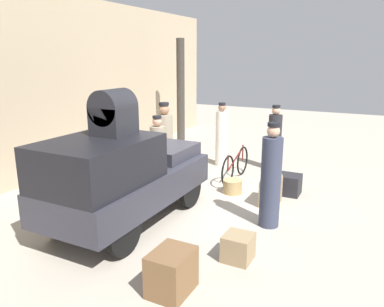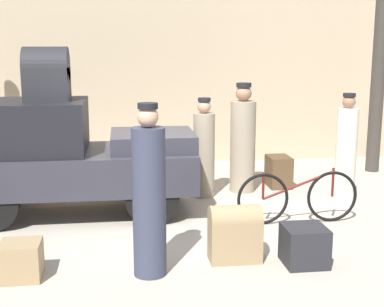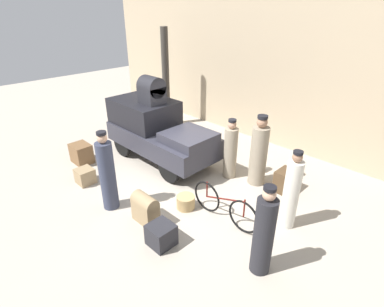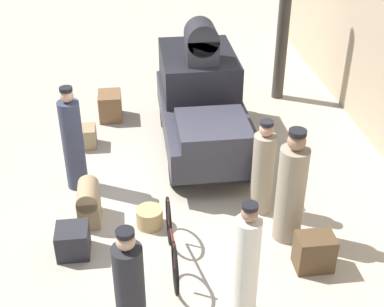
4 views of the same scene
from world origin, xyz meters
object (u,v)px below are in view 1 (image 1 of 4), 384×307
object	(u,v)px
bicycle	(235,165)
porter_carrying_trunk	(271,179)
suitcase_black_upright	(172,272)
suitcase_tan_flat	(238,247)
porter_standing_middle	(274,140)
porter_lifting_near_truck	(158,153)
wicker_basket	(232,186)
truck	(122,176)
suitcase_small_leather	(172,157)
trunk_wicker_pale	(271,188)
trunk_on_truck_roof	(113,113)
porter_with_bicycle	(221,137)
trunk_umber_medium	(289,184)
conductor_in_dark_uniform	(165,142)

from	to	relation	value
bicycle	porter_carrying_trunk	distance (m)	2.66
bicycle	suitcase_black_upright	size ratio (longest dim) A/B	2.84
suitcase_tan_flat	porter_standing_middle	bearing A→B (deg)	9.38
porter_lifting_near_truck	porter_carrying_trunk	xyz separation A→B (m)	(-1.06, -3.02, 0.12)
wicker_basket	porter_lifting_near_truck	world-z (taller)	porter_lifting_near_truck
truck	suitcase_small_leather	world-z (taller)	truck
suitcase_small_leather	bicycle	bearing A→B (deg)	-99.11
wicker_basket	trunk_wicker_pale	world-z (taller)	trunk_wicker_pale
suitcase_black_upright	bicycle	bearing A→B (deg)	11.02
porter_standing_middle	trunk_on_truck_roof	size ratio (longest dim) A/B	2.29
porter_standing_middle	suitcase_black_upright	bearing A→B (deg)	-176.95
wicker_basket	suitcase_tan_flat	xyz separation A→B (m)	(-2.64, -1.12, 0.05)
porter_with_bicycle	trunk_umber_medium	size ratio (longest dim) A/B	3.69
porter_lifting_near_truck	porter_with_bicycle	xyz separation A→B (m)	(2.14, -0.73, 0.06)
trunk_wicker_pale	conductor_in_dark_uniform	bearing A→B (deg)	75.58
porter_lifting_near_truck	suitcase_small_leather	distance (m)	1.56
trunk_umber_medium	suitcase_tan_flat	distance (m)	3.15
truck	porter_with_bicycle	size ratio (longest dim) A/B	2.00
porter_lifting_near_truck	trunk_on_truck_roof	world-z (taller)	trunk_on_truck_roof
porter_standing_middle	conductor_in_dark_uniform	distance (m)	2.94
truck	trunk_umber_medium	xyz separation A→B (m)	(2.93, -2.31, -0.70)
wicker_basket	porter_with_bicycle	distance (m)	2.33
trunk_wicker_pale	suitcase_small_leather	xyz separation A→B (m)	(1.48, 3.21, -0.08)
trunk_wicker_pale	suitcase_black_upright	bearing A→B (deg)	175.04
truck	trunk_wicker_pale	bearing A→B (deg)	-44.17
porter_standing_middle	trunk_umber_medium	distance (m)	1.99
suitcase_small_leather	trunk_umber_medium	bearing A→B (deg)	-101.83
porter_carrying_trunk	trunk_on_truck_roof	size ratio (longest dim) A/B	2.48
bicycle	suitcase_black_upright	world-z (taller)	bicycle
wicker_basket	trunk_on_truck_roof	xyz separation A→B (m)	(-2.57, 1.16, 1.91)
truck	trunk_umber_medium	bearing A→B (deg)	-38.23
porter_with_bicycle	suitcase_black_upright	distance (m)	6.01
porter_with_bicycle	suitcase_small_leather	xyz separation A→B (m)	(-0.72, 1.17, -0.54)
bicycle	suitcase_tan_flat	distance (m)	3.81
suitcase_tan_flat	trunk_on_truck_roof	bearing A→B (deg)	88.24
trunk_umber_medium	suitcase_tan_flat	world-z (taller)	trunk_umber_medium
bicycle	suitcase_tan_flat	size ratio (longest dim) A/B	4.06
bicycle	porter_standing_middle	size ratio (longest dim) A/B	1.00
trunk_wicker_pale	suitcase_tan_flat	bearing A→B (deg)	-175.74
bicycle	porter_standing_middle	bearing A→B (deg)	-24.28
trunk_wicker_pale	trunk_umber_medium	xyz separation A→B (m)	(0.77, -0.21, -0.13)
porter_standing_middle	conductor_in_dark_uniform	size ratio (longest dim) A/B	0.93
porter_standing_middle	conductor_in_dark_uniform	world-z (taller)	conductor_in_dark_uniform
porter_lifting_near_truck	trunk_umber_medium	world-z (taller)	porter_lifting_near_truck
wicker_basket	porter_carrying_trunk	bearing A→B (deg)	-136.56
bicycle	suitcase_small_leather	xyz separation A→B (m)	(0.32, 1.99, -0.10)
trunk_umber_medium	suitcase_tan_flat	bearing A→B (deg)	179.46
truck	trunk_wicker_pale	size ratio (longest dim) A/B	5.25
porter_with_bicycle	bicycle	bearing A→B (deg)	-141.62
wicker_basket	conductor_in_dark_uniform	bearing A→B (deg)	76.07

